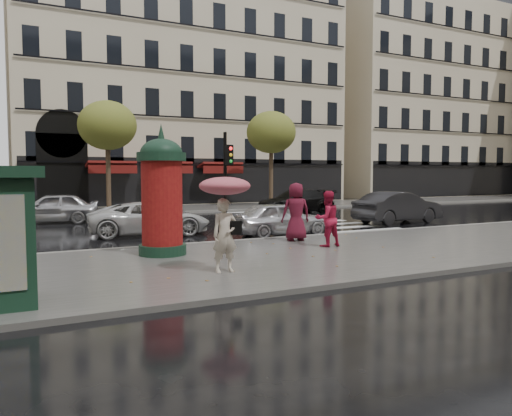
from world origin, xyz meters
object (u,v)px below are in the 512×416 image
man_burgundy (296,212)px  morris_column (162,192)px  car_darkgrey (398,207)px  woman_umbrella (225,207)px  traffic_light (227,177)px  car_white (150,218)px  car_far_silver (52,208)px  car_silver (280,219)px  car_black (295,201)px  woman_red (327,219)px

man_burgundy → morris_column: (-4.82, -0.72, 0.77)m
car_darkgrey → man_burgundy: bearing=110.8°
woman_umbrella → traffic_light: (1.67, 3.70, 0.65)m
car_white → car_far_silver: car_far_silver is taller
car_silver → car_black: (6.19, 8.94, 0.05)m
car_darkgrey → car_far_silver: size_ratio=1.07×
traffic_light → woman_umbrella: bearing=-114.3°
woman_umbrella → car_far_silver: 15.30m
morris_column → woman_umbrella: bearing=-79.8°
woman_umbrella → car_white: 8.60m
car_silver → car_far_silver: car_far_silver is taller
morris_column → car_black: morris_column is taller
man_burgundy → car_silver: bearing=-91.9°
morris_column → car_silver: size_ratio=0.94×
traffic_light → car_white: (-1.14, 4.83, -1.62)m
woman_umbrella → car_black: bearing=53.4°
car_darkgrey → car_white: (-11.83, 0.89, -0.11)m
woman_red → man_burgundy: size_ratio=0.88×
man_burgundy → car_black: size_ratio=0.40×
traffic_light → car_darkgrey: 11.49m
traffic_light → car_silver: bearing=35.8°
man_burgundy → woman_umbrella: bearing=56.4°
man_burgundy → car_far_silver: (-6.69, 11.27, -0.37)m
car_darkgrey → car_white: car_darkgrey is taller
car_darkgrey → car_white: 11.86m
morris_column → car_darkgrey: bearing=19.4°
traffic_light → car_black: traffic_light is taller
man_burgundy → car_white: 6.03m
car_silver → car_white: car_silver is taller
traffic_light → car_silver: size_ratio=0.92×
woman_red → car_far_silver: size_ratio=0.40×
car_silver → car_far_silver: size_ratio=0.90×
car_white → woman_red: bearing=-140.8°
car_far_silver → woman_umbrella: bearing=16.1°
morris_column → car_black: (11.67, 11.88, -1.16)m
man_burgundy → car_silver: 2.36m
morris_column → car_far_silver: morris_column is taller
morris_column → man_burgundy: bearing=8.5°
car_silver → woman_red: bearing=173.9°
woman_red → car_black: 14.39m
woman_umbrella → car_silver: size_ratio=0.59×
car_white → traffic_light: bearing=-159.3°
car_black → car_far_silver: size_ratio=1.13×
man_burgundy → traffic_light: traffic_light is taller
woman_umbrella → car_darkgrey: (12.36, 7.64, -0.86)m
morris_column → car_white: size_ratio=0.79×
man_burgundy → car_silver: (0.66, 2.23, -0.44)m
car_darkgrey → car_black: bearing=5.2°
traffic_light → car_white: size_ratio=0.76×
woman_red → car_darkgrey: woman_red is taller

